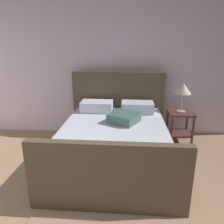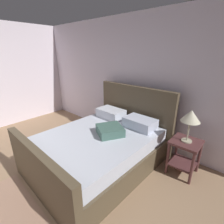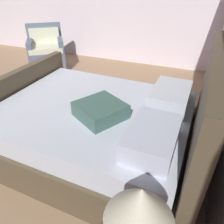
{
  "view_description": "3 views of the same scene",
  "coord_description": "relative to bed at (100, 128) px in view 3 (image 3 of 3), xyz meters",
  "views": [
    {
      "loc": [
        0.41,
        -0.89,
        1.75
      ],
      "look_at": [
        0.25,
        2.2,
        0.79
      ],
      "focal_mm": 34.09,
      "sensor_mm": 36.0,
      "label": 1
    },
    {
      "loc": [
        2.1,
        0.4,
        1.94
      ],
      "look_at": [
        0.28,
        2.45,
        0.92
      ],
      "focal_mm": 26.23,
      "sensor_mm": 36.0,
      "label": 2
    },
    {
      "loc": [
        1.98,
        2.97,
        1.76
      ],
      "look_at": [
        0.34,
        2.31,
        0.63
      ],
      "focal_mm": 34.32,
      "sensor_mm": 36.0,
      "label": 3
    }
  ],
  "objects": [
    {
      "name": "armchair",
      "position": [
        -2.06,
        -2.21,
        -0.01
      ],
      "size": [
        1.01,
        1.01,
        0.9
      ],
      "color": "slate",
      "rests_on": "ground"
    },
    {
      "name": "bed",
      "position": [
        0.0,
        0.0,
        0.0
      ],
      "size": [
        1.8,
        2.21,
        1.29
      ],
      "color": "brown",
      "rests_on": "ground"
    },
    {
      "name": "table_lamp_right",
      "position": [
        1.19,
        0.74,
        0.66
      ],
      "size": [
        0.29,
        0.29,
        0.52
      ],
      "color": "#B7B293",
      "rests_on": "nightstand_right"
    }
  ]
}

